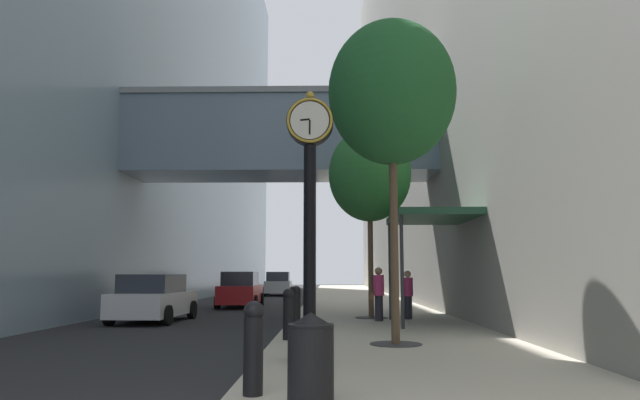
{
  "coord_description": "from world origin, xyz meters",
  "views": [
    {
      "loc": [
        1.31,
        -4.65,
        1.62
      ],
      "look_at": [
        0.84,
        21.5,
        4.96
      ],
      "focal_mm": 32.4,
      "sensor_mm": 36.0,
      "label": 1
    }
  ],
  "objects_px": {
    "street_clock": "(310,209)",
    "bollard_third": "(288,313)",
    "pedestrian_by_clock": "(408,294)",
    "car_silver_near": "(278,284)",
    "street_tree_near": "(392,93)",
    "pedestrian_walking": "(378,293)",
    "trash_bin": "(311,359)",
    "car_red_far": "(241,290)",
    "bollard_nearest": "(253,345)",
    "street_tree_mid_near": "(370,175)",
    "bollard_fourth": "(296,306)",
    "car_white_mid": "(154,299)"
  },
  "relations": [
    {
      "from": "bollard_nearest",
      "to": "car_white_mid",
      "type": "xyz_separation_m",
      "value": [
        -5.05,
        12.45,
        0.04
      ]
    },
    {
      "from": "pedestrian_walking",
      "to": "car_white_mid",
      "type": "height_order",
      "value": "pedestrian_walking"
    },
    {
      "from": "street_clock",
      "to": "car_silver_near",
      "type": "relative_size",
      "value": 1.04
    },
    {
      "from": "street_clock",
      "to": "bollard_fourth",
      "type": "distance_m",
      "value": 6.52
    },
    {
      "from": "street_tree_near",
      "to": "trash_bin",
      "type": "distance_m",
      "value": 7.8
    },
    {
      "from": "pedestrian_walking",
      "to": "car_silver_near",
      "type": "relative_size",
      "value": 0.37
    },
    {
      "from": "street_tree_near",
      "to": "car_silver_near",
      "type": "relative_size",
      "value": 1.55
    },
    {
      "from": "bollard_third",
      "to": "street_tree_mid_near",
      "type": "xyz_separation_m",
      "value": [
        2.33,
        6.5,
        4.29
      ]
    },
    {
      "from": "bollard_fourth",
      "to": "street_tree_mid_near",
      "type": "distance_m",
      "value": 6.01
    },
    {
      "from": "bollard_fourth",
      "to": "car_red_far",
      "type": "height_order",
      "value": "car_red_far"
    },
    {
      "from": "bollard_third",
      "to": "bollard_fourth",
      "type": "xyz_separation_m",
      "value": [
        0.0,
        2.99,
        0.0
      ]
    },
    {
      "from": "pedestrian_walking",
      "to": "street_tree_mid_near",
      "type": "bearing_deg",
      "value": 96.61
    },
    {
      "from": "bollard_third",
      "to": "pedestrian_walking",
      "type": "height_order",
      "value": "pedestrian_walking"
    },
    {
      "from": "street_tree_near",
      "to": "bollard_third",
      "type": "bearing_deg",
      "value": 160.5
    },
    {
      "from": "bollard_third",
      "to": "bollard_fourth",
      "type": "distance_m",
      "value": 2.99
    },
    {
      "from": "car_silver_near",
      "to": "street_tree_near",
      "type": "bearing_deg",
      "value": -80.38
    },
    {
      "from": "street_tree_near",
      "to": "street_tree_mid_near",
      "type": "xyz_separation_m",
      "value": [
        0.0,
        7.33,
        -0.58
      ]
    },
    {
      "from": "trash_bin",
      "to": "car_white_mid",
      "type": "height_order",
      "value": "car_white_mid"
    },
    {
      "from": "bollard_nearest",
      "to": "street_tree_near",
      "type": "distance_m",
      "value": 7.47
    },
    {
      "from": "street_clock",
      "to": "car_red_far",
      "type": "relative_size",
      "value": 1.02
    },
    {
      "from": "pedestrian_walking",
      "to": "car_red_far",
      "type": "height_order",
      "value": "pedestrian_walking"
    },
    {
      "from": "bollard_nearest",
      "to": "street_tree_mid_near",
      "type": "distance_m",
      "value": 13.41
    },
    {
      "from": "bollard_third",
      "to": "street_tree_mid_near",
      "type": "distance_m",
      "value": 8.13
    },
    {
      "from": "trash_bin",
      "to": "car_silver_near",
      "type": "xyz_separation_m",
      "value": [
        -3.67,
        36.9,
        0.17
      ]
    },
    {
      "from": "street_tree_mid_near",
      "to": "street_clock",
      "type": "bearing_deg",
      "value": -100.17
    },
    {
      "from": "car_white_mid",
      "to": "car_red_far",
      "type": "relative_size",
      "value": 0.94
    },
    {
      "from": "street_tree_near",
      "to": "trash_bin",
      "type": "relative_size",
      "value": 6.78
    },
    {
      "from": "bollard_third",
      "to": "trash_bin",
      "type": "height_order",
      "value": "bollard_third"
    },
    {
      "from": "pedestrian_walking",
      "to": "pedestrian_by_clock",
      "type": "relative_size",
      "value": 1.06
    },
    {
      "from": "bollard_nearest",
      "to": "car_red_far",
      "type": "relative_size",
      "value": 0.25
    },
    {
      "from": "car_red_far",
      "to": "street_tree_near",
      "type": "bearing_deg",
      "value": -70.07
    },
    {
      "from": "street_tree_mid_near",
      "to": "car_silver_near",
      "type": "height_order",
      "value": "street_tree_mid_near"
    },
    {
      "from": "car_silver_near",
      "to": "bollard_third",
      "type": "bearing_deg",
      "value": -84.46
    },
    {
      "from": "street_clock",
      "to": "trash_bin",
      "type": "height_order",
      "value": "street_clock"
    },
    {
      "from": "bollard_third",
      "to": "street_tree_near",
      "type": "relative_size",
      "value": 0.16
    },
    {
      "from": "street_clock",
      "to": "bollard_third",
      "type": "relative_size",
      "value": 4.15
    },
    {
      "from": "trash_bin",
      "to": "pedestrian_by_clock",
      "type": "relative_size",
      "value": 0.66
    },
    {
      "from": "street_tree_near",
      "to": "car_red_far",
      "type": "bearing_deg",
      "value": 109.93
    },
    {
      "from": "bollard_fourth",
      "to": "car_silver_near",
      "type": "height_order",
      "value": "car_silver_near"
    },
    {
      "from": "bollard_nearest",
      "to": "pedestrian_by_clock",
      "type": "distance_m",
      "value": 12.53
    },
    {
      "from": "street_clock",
      "to": "car_white_mid",
      "type": "distance_m",
      "value": 11.35
    },
    {
      "from": "street_tree_mid_near",
      "to": "car_red_far",
      "type": "xyz_separation_m",
      "value": [
        -5.75,
        8.52,
        -4.2
      ]
    },
    {
      "from": "pedestrian_by_clock",
      "to": "car_silver_near",
      "type": "xyz_separation_m",
      "value": [
        -6.45,
        24.2,
        -0.12
      ]
    },
    {
      "from": "car_silver_near",
      "to": "car_white_mid",
      "type": "bearing_deg",
      "value": -95.09
    },
    {
      "from": "bollard_third",
      "to": "pedestrian_by_clock",
      "type": "relative_size",
      "value": 0.73
    },
    {
      "from": "bollard_fourth",
      "to": "bollard_nearest",
      "type": "bearing_deg",
      "value": -90.0
    },
    {
      "from": "bollard_third",
      "to": "car_red_far",
      "type": "xyz_separation_m",
      "value": [
        -3.41,
        15.02,
        0.09
      ]
    },
    {
      "from": "bollard_fourth",
      "to": "bollard_third",
      "type": "bearing_deg",
      "value": -90.0
    },
    {
      "from": "car_silver_near",
      "to": "car_white_mid",
      "type": "distance_m",
      "value": 23.87
    },
    {
      "from": "car_red_far",
      "to": "street_tree_mid_near",
      "type": "bearing_deg",
      "value": -56.0
    }
  ]
}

